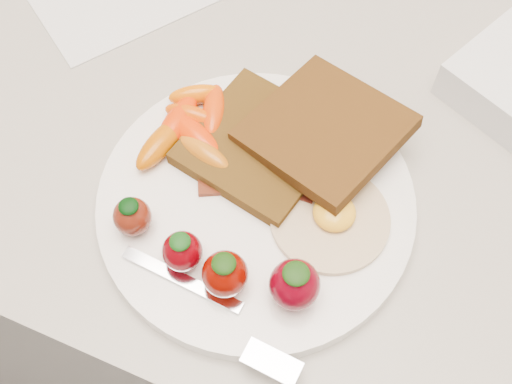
% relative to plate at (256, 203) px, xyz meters
% --- Properties ---
extents(counter, '(2.00, 0.60, 0.90)m').
position_rel_plate_xyz_m(counter, '(-0.01, 0.13, -0.46)').
color(counter, gray).
rests_on(counter, ground).
extents(plate, '(0.27, 0.27, 0.02)m').
position_rel_plate_xyz_m(plate, '(0.00, 0.00, 0.00)').
color(plate, white).
rests_on(plate, counter).
extents(toast_lower, '(0.14, 0.14, 0.01)m').
position_rel_plate_xyz_m(toast_lower, '(-0.02, 0.05, 0.02)').
color(toast_lower, '#38210D').
rests_on(toast_lower, plate).
extents(toast_upper, '(0.15, 0.15, 0.03)m').
position_rel_plate_xyz_m(toast_upper, '(0.03, 0.07, 0.03)').
color(toast_upper, black).
rests_on(toast_upper, toast_lower).
extents(fried_egg, '(0.13, 0.13, 0.02)m').
position_rel_plate_xyz_m(fried_egg, '(0.06, 0.00, 0.01)').
color(fried_egg, beige).
rests_on(fried_egg, plate).
extents(bacon_strips, '(0.10, 0.08, 0.01)m').
position_rel_plate_xyz_m(bacon_strips, '(-0.00, 0.02, 0.01)').
color(bacon_strips, '#3C0E05').
rests_on(bacon_strips, plate).
extents(baby_carrots, '(0.09, 0.11, 0.02)m').
position_rel_plate_xyz_m(baby_carrots, '(-0.08, 0.04, 0.02)').
color(baby_carrots, '#DA4800').
rests_on(baby_carrots, plate).
extents(strawberries, '(0.18, 0.05, 0.05)m').
position_rel_plate_xyz_m(strawberries, '(0.00, -0.07, 0.03)').
color(strawberries, '#5D180B').
rests_on(strawberries, plate).
extents(fork, '(0.16, 0.05, 0.00)m').
position_rel_plate_xyz_m(fork, '(0.02, -0.11, 0.01)').
color(fork, silver).
rests_on(fork, plate).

